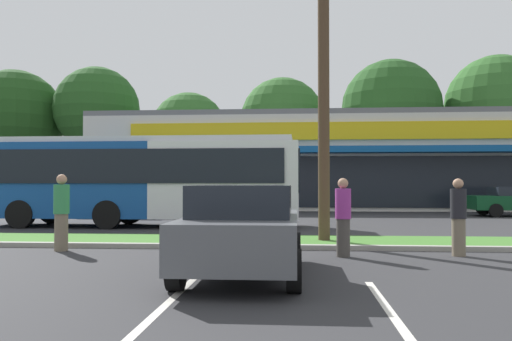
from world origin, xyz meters
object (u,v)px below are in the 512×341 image
car_0 (243,230)px  pedestrian_near_bench (458,217)px  city_bus (142,179)px  pedestrian_by_pole (343,217)px  pedestrian_mid (61,212)px  car_1 (123,200)px  utility_pole (318,27)px

car_0 → pedestrian_near_bench: bearing=-56.9°
city_bus → pedestrian_near_bench: city_bus is taller
pedestrian_near_bench → pedestrian_by_pole: pedestrian_by_pole is taller
car_0 → pedestrian_near_bench: size_ratio=2.44×
pedestrian_by_pole → pedestrian_mid: size_ratio=0.94×
pedestrian_near_bench → car_1: bearing=85.5°
pedestrian_mid → pedestrian_near_bench: bearing=100.6°
city_bus → pedestrian_mid: 7.02m
pedestrian_near_bench → pedestrian_by_pole: 2.55m
car_0 → pedestrian_mid: (-4.63, 3.09, 0.11)m
pedestrian_by_pole → pedestrian_mid: bearing=-178.7°
utility_pole → pedestrian_by_pole: utility_pole is taller
utility_pole → city_bus: size_ratio=0.92×
pedestrian_near_bench → pedestrian_mid: size_ratio=0.94×
city_bus → car_1: 5.97m
car_0 → pedestrian_mid: pedestrian_mid is taller
utility_pole → pedestrian_mid: utility_pole is taller
pedestrian_near_bench → utility_pole: bearing=98.9°
utility_pole → city_bus: (-6.26, 5.21, -3.94)m
utility_pole → pedestrian_by_pole: (0.43, -2.27, -4.85)m
car_0 → car_1: bearing=25.3°
utility_pole → car_0: (-1.48, -4.86, -4.91)m
car_1 → pedestrian_mid: size_ratio=2.43×
car_0 → utility_pole: bearing=-17.0°
car_1 → pedestrian_mid: (2.64, -12.30, 0.11)m
pedestrian_near_bench → pedestrian_by_pole: size_ratio=1.00×
utility_pole → car_0: bearing=-107.0°
pedestrian_mid → car_1: bearing=-156.0°
city_bus → utility_pole: bearing=-39.2°
city_bus → car_1: (-2.50, 5.33, -0.97)m
utility_pole → city_bus: utility_pole is taller
utility_pole → city_bus: bearing=140.2°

